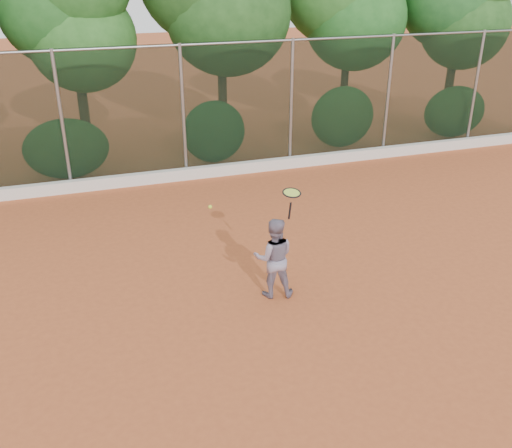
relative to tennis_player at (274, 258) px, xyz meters
name	(u,v)px	position (x,y,z in m)	size (l,w,h in m)	color
ground	(275,316)	(-0.21, -0.66, -0.73)	(80.00, 80.00, 0.00)	#B7552B
concrete_curb	(188,174)	(-0.21, 6.16, -0.58)	(24.00, 0.20, 0.30)	silver
tennis_player	(274,258)	(0.00, 0.00, 0.00)	(0.71, 0.55, 1.46)	gray
chainlink_fence	(183,109)	(-0.21, 6.34, 1.13)	(24.09, 0.09, 3.50)	black
tennis_racket	(291,195)	(0.29, -0.01, 1.13)	(0.35, 0.35, 0.55)	black
tennis_ball_in_flight	(210,207)	(-0.95, 0.58, 0.84)	(0.07, 0.07, 0.07)	#CAE935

